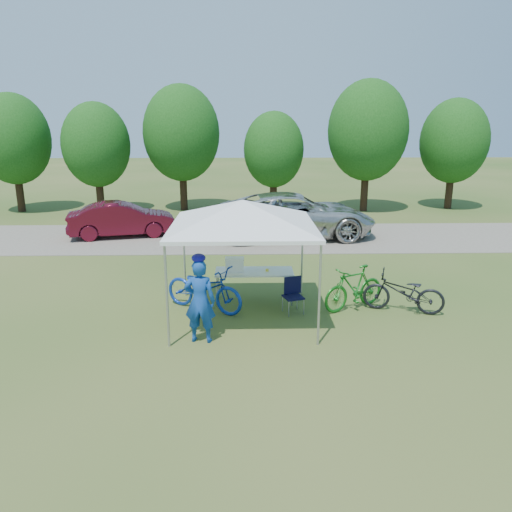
% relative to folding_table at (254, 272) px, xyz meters
% --- Properties ---
extents(ground, '(100.00, 100.00, 0.00)m').
position_rel_folding_table_xyz_m(ground, '(-0.27, -1.06, -0.75)').
color(ground, '#2D5119').
rests_on(ground, ground).
extents(gravel_strip, '(24.00, 5.00, 0.02)m').
position_rel_folding_table_xyz_m(gravel_strip, '(-0.27, 6.94, -0.74)').
color(gravel_strip, gray).
rests_on(gravel_strip, ground).
extents(canopy, '(4.53, 4.53, 3.00)m').
position_rel_folding_table_xyz_m(canopy, '(-0.27, -1.06, 1.90)').
color(canopy, '#A5A5AA').
rests_on(canopy, ground).
extents(treeline, '(24.89, 4.28, 6.30)m').
position_rel_folding_table_xyz_m(treeline, '(-0.56, 12.98, 2.79)').
color(treeline, '#382314').
rests_on(treeline, ground).
extents(folding_table, '(1.92, 0.80, 0.79)m').
position_rel_folding_table_xyz_m(folding_table, '(0.00, 0.00, 0.00)').
color(folding_table, white).
rests_on(folding_table, ground).
extents(folding_chair, '(0.54, 0.56, 0.84)m').
position_rel_folding_table_xyz_m(folding_chair, '(0.90, -0.73, -0.26)').
color(folding_chair, black).
rests_on(folding_chair, ground).
extents(cooler, '(0.46, 0.32, 0.34)m').
position_rel_folding_table_xyz_m(cooler, '(-0.48, 0.00, 0.21)').
color(cooler, white).
rests_on(cooler, folding_table).
extents(ice_cream_cup, '(0.08, 0.08, 0.06)m').
position_rel_folding_table_xyz_m(ice_cream_cup, '(0.32, -0.05, 0.07)').
color(ice_cream_cup, yellow).
rests_on(ice_cream_cup, folding_table).
extents(cyclist, '(0.68, 0.49, 1.74)m').
position_rel_folding_table_xyz_m(cyclist, '(-1.15, -2.33, 0.12)').
color(cyclist, '#13419A').
rests_on(cyclist, ground).
extents(bike_blue, '(2.17, 1.67, 1.10)m').
position_rel_folding_table_xyz_m(bike_blue, '(-1.20, -0.58, -0.20)').
color(bike_blue, '#1336A6').
rests_on(bike_blue, ground).
extents(bike_green, '(1.78, 1.31, 1.06)m').
position_rel_folding_table_xyz_m(bike_green, '(2.37, -0.59, -0.22)').
color(bike_green, '#176B1B').
rests_on(bike_green, ground).
extents(bike_dark, '(1.97, 1.22, 0.98)m').
position_rel_folding_table_xyz_m(bike_dark, '(3.49, -0.83, -0.26)').
color(bike_dark, black).
rests_on(bike_dark, ground).
extents(minivan, '(6.33, 3.31, 1.70)m').
position_rel_folding_table_xyz_m(minivan, '(1.70, 7.00, 0.12)').
color(minivan, silver).
rests_on(minivan, gravel_strip).
extents(sedan, '(4.26, 2.31, 1.33)m').
position_rel_folding_table_xyz_m(sedan, '(-4.96, 7.27, -0.06)').
color(sedan, '#530D1C').
rests_on(sedan, gravel_strip).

